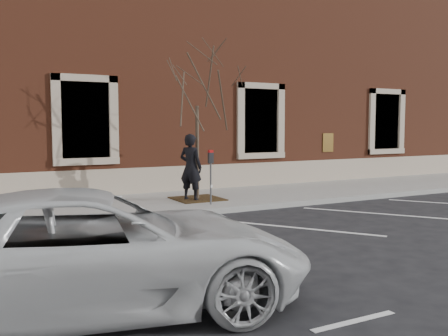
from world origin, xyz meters
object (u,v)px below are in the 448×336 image
white_truck (93,250)px  man (191,167)px  parking_meter (211,167)px  sapling (197,80)px

white_truck → man: bearing=-22.0°
parking_meter → white_truck: size_ratio=0.27×
parking_meter → sapling: sapling is taller
man → sapling: bearing=-100.7°
man → white_truck: size_ratio=0.35×
man → parking_meter: man is taller
sapling → white_truck: 8.62m
parking_meter → white_truck: bearing=-120.3°
parking_meter → white_truck: parking_meter is taller
man → sapling: sapling is taller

